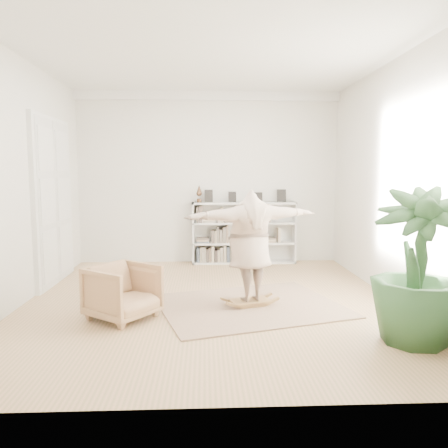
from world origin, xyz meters
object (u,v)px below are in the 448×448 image
at_px(armchair, 123,292).
at_px(person, 250,243).
at_px(houseplant, 417,266).
at_px(bookshelf, 244,233).
at_px(rocker_board, 250,301).

height_order(armchair, person, person).
distance_m(person, houseplant, 2.23).
xyz_separation_m(bookshelf, armchair, (-1.91, -3.55, -0.28)).
xyz_separation_m(rocker_board, houseplant, (1.71, -1.42, 0.81)).
xyz_separation_m(person, houseplant, (1.71, -1.42, -0.05)).
relative_size(bookshelf, person, 1.13).
xyz_separation_m(armchair, houseplant, (3.43, -0.97, 0.52)).
bearing_deg(houseplant, bookshelf, 108.67).
height_order(rocker_board, person, person).
xyz_separation_m(bookshelf, houseplant, (1.53, -4.52, 0.25)).
xyz_separation_m(bookshelf, rocker_board, (-0.19, -3.09, -0.56)).
height_order(person, houseplant, houseplant).
xyz_separation_m(armchair, rocker_board, (1.72, 0.46, -0.29)).
bearing_deg(person, rocker_board, 163.65).
bearing_deg(houseplant, armchair, 164.28).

